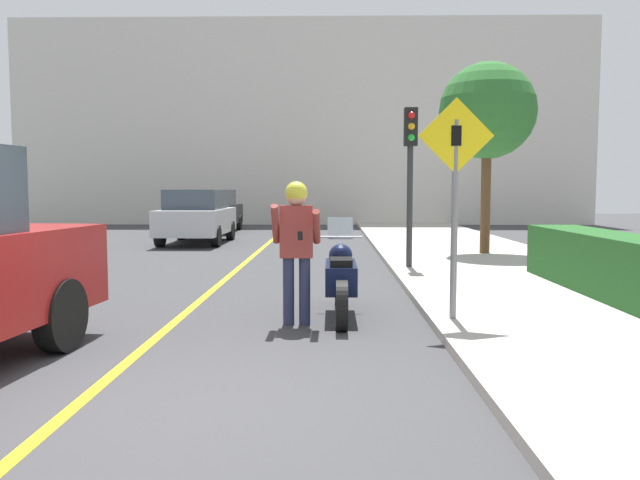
# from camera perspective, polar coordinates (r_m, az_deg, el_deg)

# --- Properties ---
(ground_plane) EXTENTS (80.00, 80.00, 0.00)m
(ground_plane) POSITION_cam_1_polar(r_m,az_deg,el_deg) (5.08, -15.38, -14.84)
(ground_plane) COLOR #38383A
(sidewalk_curb) EXTENTS (4.40, 44.00, 0.11)m
(sidewalk_curb) POSITION_cam_1_polar(r_m,az_deg,el_deg) (9.38, 22.49, -5.70)
(sidewalk_curb) COLOR #ADA89E
(sidewalk_curb) RESTS_ON ground
(road_center_line) EXTENTS (0.12, 36.00, 0.01)m
(road_center_line) POSITION_cam_1_polar(r_m,az_deg,el_deg) (10.90, -9.49, -4.28)
(road_center_line) COLOR yellow
(road_center_line) RESTS_ON ground
(building_backdrop) EXTENTS (28.00, 1.20, 9.82)m
(building_backdrop) POSITION_cam_1_polar(r_m,az_deg,el_deg) (30.79, -1.57, 10.64)
(building_backdrop) COLOR beige
(building_backdrop) RESTS_ON ground
(motorcycle) EXTENTS (0.62, 2.27, 1.29)m
(motorcycle) POSITION_cam_1_polar(r_m,az_deg,el_deg) (8.25, 1.91, -3.58)
(motorcycle) COLOR black
(motorcycle) RESTS_ON ground
(person_biker) EXTENTS (0.59, 0.48, 1.78)m
(person_biker) POSITION_cam_1_polar(r_m,az_deg,el_deg) (7.68, -2.17, 0.30)
(person_biker) COLOR #282D4C
(person_biker) RESTS_ON ground
(crossing_sign) EXTENTS (0.91, 0.08, 2.66)m
(crossing_sign) POSITION_cam_1_polar(r_m,az_deg,el_deg) (7.69, 12.25, 4.77)
(crossing_sign) COLOR slate
(crossing_sign) RESTS_ON sidewalk_curb
(traffic_light) EXTENTS (0.26, 0.30, 3.21)m
(traffic_light) POSITION_cam_1_polar(r_m,az_deg,el_deg) (12.79, 8.26, 7.62)
(traffic_light) COLOR #2D2D30
(traffic_light) RESTS_ON sidewalk_curb
(hedge_row) EXTENTS (0.90, 5.77, 0.90)m
(hedge_row) POSITION_cam_1_polar(r_m,az_deg,el_deg) (10.08, 25.77, -2.20)
(hedge_row) COLOR #235623
(hedge_row) RESTS_ON sidewalk_curb
(street_tree) EXTENTS (2.35, 2.35, 4.67)m
(street_tree) POSITION_cam_1_polar(r_m,az_deg,el_deg) (16.07, 15.06, 11.25)
(street_tree) COLOR brown
(street_tree) RESTS_ON sidewalk_curb
(parked_car_silver) EXTENTS (1.88, 4.20, 1.68)m
(parked_car_silver) POSITION_cam_1_polar(r_m,az_deg,el_deg) (19.86, -11.18, 2.15)
(parked_car_silver) COLOR black
(parked_car_silver) RESTS_ON ground
(parked_car_black) EXTENTS (1.88, 4.20, 1.68)m
(parked_car_black) POSITION_cam_1_polar(r_m,az_deg,el_deg) (25.13, -9.79, 2.67)
(parked_car_black) COLOR black
(parked_car_black) RESTS_ON ground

